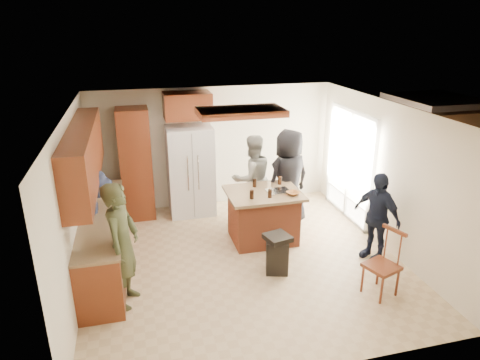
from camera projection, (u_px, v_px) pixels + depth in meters
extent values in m
plane|color=tan|center=(244.00, 260.00, 7.09)|extent=(5.00, 5.00, 0.00)
plane|color=white|center=(244.00, 110.00, 6.21)|extent=(5.00, 5.00, 0.00)
plane|color=beige|center=(214.00, 147.00, 8.92)|extent=(5.00, 0.00, 5.00)
plane|color=beige|center=(306.00, 278.00, 4.38)|extent=(5.00, 0.00, 5.00)
plane|color=beige|center=(74.00, 206.00, 6.07)|extent=(0.00, 5.00, 5.00)
plane|color=beige|center=(387.00, 177.00, 7.23)|extent=(0.00, 5.00, 5.00)
cube|color=white|center=(350.00, 166.00, 8.38)|extent=(0.02, 1.60, 2.10)
cube|color=white|center=(350.00, 166.00, 8.38)|extent=(0.08, 1.72, 2.10)
cube|color=maroon|center=(241.00, 112.00, 6.42)|extent=(1.30, 0.70, 0.10)
cube|color=white|center=(241.00, 116.00, 6.44)|extent=(1.10, 0.50, 0.02)
cube|color=olive|center=(411.00, 209.00, 9.12)|extent=(3.00, 3.00, 0.10)
cube|color=#593319|center=(428.00, 152.00, 9.46)|extent=(1.40, 1.60, 2.00)
imported|color=#383D23|center=(122.00, 245.00, 5.74)|extent=(0.67, 0.78, 1.79)
imported|color=gray|center=(252.00, 178.00, 8.27)|extent=(0.93, 0.68, 1.73)
imported|color=black|center=(289.00, 178.00, 8.08)|extent=(1.06, 0.85, 1.87)
imported|color=black|center=(376.00, 216.00, 6.92)|extent=(0.73, 0.98, 1.50)
imported|color=black|center=(97.00, 219.00, 6.72)|extent=(0.49, 1.04, 1.60)
cube|color=maroon|center=(104.00, 241.00, 6.79)|extent=(0.60, 3.00, 0.88)
cube|color=#846B4C|center=(100.00, 215.00, 6.63)|extent=(0.64, 3.00, 0.04)
cube|color=maroon|center=(84.00, 155.00, 6.26)|extent=(0.35, 3.00, 0.85)
cube|color=maroon|center=(136.00, 164.00, 8.33)|extent=(0.60, 0.60, 2.20)
cube|color=maroon|center=(187.00, 106.00, 8.19)|extent=(0.90, 0.60, 0.50)
cube|color=white|center=(191.00, 171.00, 8.57)|extent=(0.90, 0.72, 1.80)
cube|color=gray|center=(193.00, 177.00, 8.24)|extent=(0.01, 0.01, 1.71)
cylinder|color=silver|center=(188.00, 173.00, 8.16)|extent=(0.02, 0.02, 0.70)
cylinder|color=silver|center=(198.00, 172.00, 8.21)|extent=(0.02, 0.02, 0.70)
cube|color=#A04629|center=(263.00, 217.00, 7.61)|extent=(1.10, 0.85, 0.88)
cube|color=#88704E|center=(264.00, 193.00, 7.45)|extent=(1.28, 1.03, 0.05)
cube|color=silver|center=(278.00, 191.00, 7.45)|extent=(0.42, 0.33, 0.02)
imported|color=brown|center=(293.00, 193.00, 7.31)|extent=(0.28, 0.28, 0.05)
cylinder|color=black|center=(252.00, 195.00, 7.13)|extent=(0.07, 0.07, 0.15)
cylinder|color=black|center=(255.00, 183.00, 7.64)|extent=(0.07, 0.07, 0.15)
cylinder|color=black|center=(280.00, 180.00, 7.75)|extent=(0.07, 0.07, 0.15)
cylinder|color=black|center=(270.00, 193.00, 7.18)|extent=(0.07, 0.07, 0.15)
cube|color=black|center=(277.00, 256.00, 6.69)|extent=(0.42, 0.42, 0.55)
cube|color=black|center=(278.00, 238.00, 6.58)|extent=(0.44, 0.44, 0.08)
cube|color=maroon|center=(382.00, 267.00, 6.06)|extent=(0.54, 0.54, 0.05)
cylinder|color=maroon|center=(382.00, 290.00, 5.92)|extent=(0.05, 0.05, 0.44)
cylinder|color=maroon|center=(397.00, 282.00, 6.10)|extent=(0.05, 0.05, 0.44)
cylinder|color=maroon|center=(363.00, 279.00, 6.19)|extent=(0.05, 0.05, 0.44)
cylinder|color=maroon|center=(378.00, 271.00, 6.37)|extent=(0.05, 0.05, 0.44)
cube|color=maroon|center=(395.00, 230.00, 5.98)|extent=(0.17, 0.39, 0.05)
cylinder|color=maroon|center=(400.00, 250.00, 5.97)|extent=(0.03, 0.03, 0.50)
cylinder|color=maroon|center=(386.00, 243.00, 6.16)|extent=(0.03, 0.03, 0.50)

